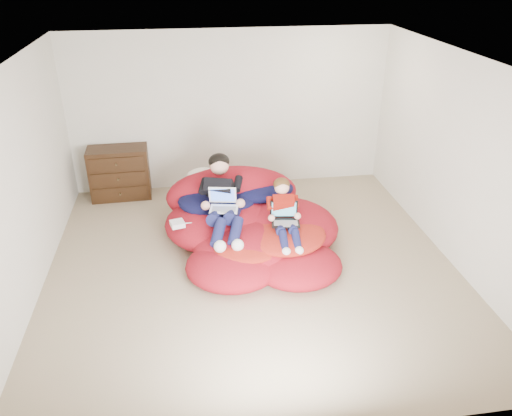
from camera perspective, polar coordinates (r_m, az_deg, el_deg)
The scene contains 9 objects.
room_shell at distance 6.16m, azimuth -0.45°, elevation -4.93°, with size 5.10×5.10×2.77m.
dresser at distance 8.10m, azimuth -15.31°, elevation 3.89°, with size 0.92×0.53×0.82m.
beanbag_pile at distance 6.65m, azimuth -0.82°, elevation -1.90°, with size 2.32×2.40×0.89m.
cream_pillow at distance 7.15m, azimuth -6.09°, elevation 3.40°, with size 0.49×0.31×0.31m, color white.
older_boy at distance 6.47m, azimuth -3.88°, elevation 1.50°, with size 0.50×1.39×0.78m.
younger_boy at distance 6.22m, azimuth 3.26°, elevation -0.40°, with size 0.29×0.91×0.66m.
laptop_white at distance 6.37m, azimuth -3.76°, elevation 0.60°, with size 0.39×0.37×0.26m.
laptop_black at distance 6.22m, azimuth 3.31°, elevation -1.02°, with size 0.38×0.31×0.26m.
power_adapter at distance 6.42m, azimuth -8.97°, elevation -1.80°, with size 0.17×0.17×0.06m, color white.
Camera 1 is at (-0.72, -5.15, 3.53)m, focal length 35.00 mm.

